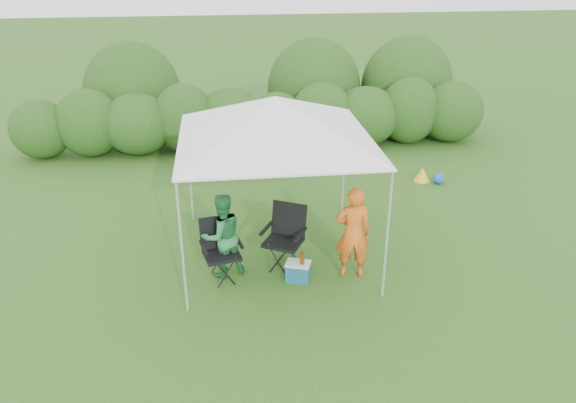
{
  "coord_description": "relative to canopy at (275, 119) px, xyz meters",
  "views": [
    {
      "loc": [
        -0.86,
        -8.06,
        5.05
      ],
      "look_at": [
        0.19,
        0.4,
        1.05
      ],
      "focal_mm": 35.0,
      "sensor_mm": 36.0,
      "label": 1
    }
  ],
  "objects": [
    {
      "name": "canopy",
      "position": [
        0.0,
        0.0,
        0.0
      ],
      "size": [
        3.1,
        3.1,
        2.83
      ],
      "color": "silver",
      "rests_on": "ground"
    },
    {
      "name": "chair_left",
      "position": [
        -0.97,
        -0.6,
        -1.89
      ],
      "size": [
        0.72,
        0.67,
        1.01
      ],
      "rotation": [
        0.0,
        0.0,
        0.22
      ],
      "color": "black",
      "rests_on": "ground"
    },
    {
      "name": "hedge",
      "position": [
        0.15,
        5.5,
        -1.64
      ],
      "size": [
        12.27,
        1.53,
        1.8
      ],
      "color": "#274E18",
      "rests_on": "ground"
    },
    {
      "name": "ground",
      "position": [
        0.0,
        -0.5,
        -2.46
      ],
      "size": [
        70.0,
        70.0,
        0.0
      ],
      "primitive_type": "plane",
      "color": "#335D1D"
    },
    {
      "name": "woman",
      "position": [
        -0.93,
        -0.56,
        -1.74
      ],
      "size": [
        0.85,
        0.76,
        1.44
      ],
      "primitive_type": "imported",
      "rotation": [
        0.0,
        0.0,
        3.51
      ],
      "color": "#277941",
      "rests_on": "ground"
    },
    {
      "name": "cooler",
      "position": [
        0.26,
        -0.9,
        -2.3
      ],
      "size": [
        0.46,
        0.4,
        0.33
      ],
      "rotation": [
        0.0,
        0.0,
        -0.34
      ],
      "color": "#1A5578",
      "rests_on": "ground"
    },
    {
      "name": "chair_right",
      "position": [
        0.12,
        -0.36,
        -1.86
      ],
      "size": [
        0.83,
        0.81,
        1.07
      ],
      "rotation": [
        0.0,
        0.0,
        -0.49
      ],
      "color": "black",
      "rests_on": "ground"
    },
    {
      "name": "lawn_toy",
      "position": [
        3.74,
        2.81,
        -2.31
      ],
      "size": [
        0.63,
        0.52,
        0.31
      ],
      "color": "#EEAF19",
      "rests_on": "ground"
    },
    {
      "name": "bottle",
      "position": [
        0.32,
        -0.94,
        -2.0
      ],
      "size": [
        0.07,
        0.07,
        0.26
      ],
      "primitive_type": "cylinder",
      "color": "#592D0C",
      "rests_on": "cooler"
    },
    {
      "name": "man",
      "position": [
        1.15,
        -0.84,
        -1.68
      ],
      "size": [
        0.62,
        0.45,
        1.57
      ],
      "primitive_type": "imported",
      "rotation": [
        0.0,
        0.0,
        3.0
      ],
      "color": "orange",
      "rests_on": "ground"
    }
  ]
}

